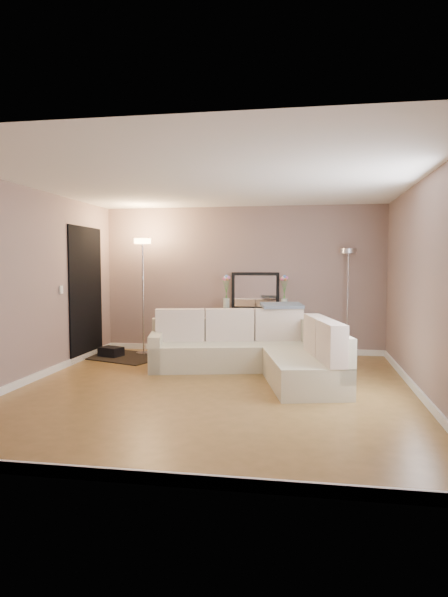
% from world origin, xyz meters
% --- Properties ---
extents(floor, '(5.00, 5.50, 0.01)m').
position_xyz_m(floor, '(0.00, 0.00, -0.01)').
color(floor, olive).
rests_on(floor, ground).
extents(ceiling, '(5.00, 5.50, 0.01)m').
position_xyz_m(ceiling, '(0.00, 0.00, 2.60)').
color(ceiling, white).
rests_on(ceiling, ground).
extents(wall_back, '(5.00, 0.02, 2.60)m').
position_xyz_m(wall_back, '(0.00, 2.76, 1.30)').
color(wall_back, gray).
rests_on(wall_back, ground).
extents(wall_front, '(5.00, 0.02, 2.60)m').
position_xyz_m(wall_front, '(0.00, -2.76, 1.30)').
color(wall_front, gray).
rests_on(wall_front, ground).
extents(wall_left, '(0.02, 5.50, 2.60)m').
position_xyz_m(wall_left, '(-2.51, 0.00, 1.30)').
color(wall_left, gray).
rests_on(wall_left, ground).
extents(wall_right, '(0.02, 5.50, 2.60)m').
position_xyz_m(wall_right, '(2.51, 0.00, 1.30)').
color(wall_right, gray).
rests_on(wall_right, ground).
extents(baseboard_back, '(5.00, 0.03, 0.10)m').
position_xyz_m(baseboard_back, '(0.00, 2.73, 0.05)').
color(baseboard_back, white).
rests_on(baseboard_back, ground).
extents(baseboard_front, '(5.00, 0.03, 0.10)m').
position_xyz_m(baseboard_front, '(0.00, -2.73, 0.05)').
color(baseboard_front, white).
rests_on(baseboard_front, ground).
extents(baseboard_left, '(0.03, 5.50, 0.10)m').
position_xyz_m(baseboard_left, '(-2.48, 0.00, 0.05)').
color(baseboard_left, white).
rests_on(baseboard_left, ground).
extents(baseboard_right, '(0.03, 5.50, 0.10)m').
position_xyz_m(baseboard_right, '(2.48, 0.00, 0.05)').
color(baseboard_right, white).
rests_on(baseboard_right, ground).
extents(doorway, '(0.02, 1.20, 2.20)m').
position_xyz_m(doorway, '(-2.48, 1.70, 1.10)').
color(doorway, black).
rests_on(doorway, ground).
extents(switch_plate, '(0.02, 0.08, 0.12)m').
position_xyz_m(switch_plate, '(-2.48, 0.85, 1.20)').
color(switch_plate, white).
rests_on(switch_plate, ground).
extents(sectional_sofa, '(2.99, 2.54, 0.89)m').
position_xyz_m(sectional_sofa, '(0.46, 1.05, 0.33)').
color(sectional_sofa, beige).
rests_on(sectional_sofa, floor).
extents(throw_blanket, '(0.71, 0.53, 0.08)m').
position_xyz_m(throw_blanket, '(0.76, 1.76, 0.93)').
color(throw_blanket, slate).
rests_on(throw_blanket, sectional_sofa).
extents(console_table, '(1.22, 0.42, 0.74)m').
position_xyz_m(console_table, '(0.18, 2.57, 0.42)').
color(console_table, black).
rests_on(console_table, floor).
extents(leaning_mirror, '(0.85, 0.11, 0.66)m').
position_xyz_m(leaning_mirror, '(0.24, 2.73, 1.10)').
color(leaning_mirror, black).
rests_on(leaning_mirror, console_table).
extents(table_decor, '(0.51, 0.12, 0.12)m').
position_xyz_m(table_decor, '(0.26, 2.54, 0.79)').
color(table_decor, orange).
rests_on(table_decor, console_table).
extents(flower_vase_left, '(0.14, 0.12, 0.63)m').
position_xyz_m(flower_vase_left, '(-0.25, 2.53, 1.03)').
color(flower_vase_left, silver).
rests_on(flower_vase_left, console_table).
extents(flower_vase_right, '(0.14, 0.12, 0.63)m').
position_xyz_m(flower_vase_right, '(0.76, 2.62, 1.03)').
color(flower_vase_right, silver).
rests_on(flower_vase_right, console_table).
extents(floor_lamp_lit, '(0.37, 0.37, 2.02)m').
position_xyz_m(floor_lamp_lit, '(-1.67, 2.23, 1.43)').
color(floor_lamp_lit, silver).
rests_on(floor_lamp_lit, floor).
extents(floor_lamp_unlit, '(0.33, 0.33, 1.84)m').
position_xyz_m(floor_lamp_unlit, '(1.83, 2.57, 1.30)').
color(floor_lamp_unlit, silver).
rests_on(floor_lamp_unlit, floor).
extents(charcoal_rug, '(1.58, 1.38, 0.02)m').
position_xyz_m(charcoal_rug, '(-1.90, 1.90, 0.01)').
color(charcoal_rug, black).
rests_on(charcoal_rug, floor).
extents(black_bag, '(0.44, 0.38, 0.24)m').
position_xyz_m(black_bag, '(-2.14, 1.89, 0.05)').
color(black_bag, black).
rests_on(black_bag, charcoal_rug).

